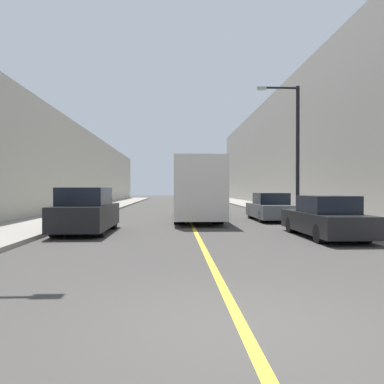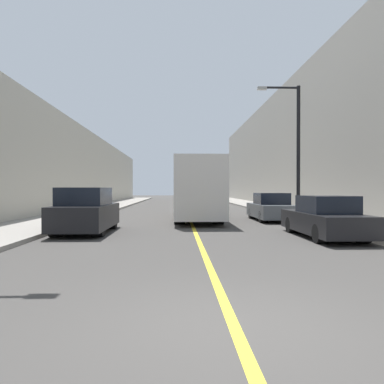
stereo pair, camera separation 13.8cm
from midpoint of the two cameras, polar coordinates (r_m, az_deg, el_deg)
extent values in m
plane|color=#3F3D3A|center=(5.02, 7.31, -19.76)|extent=(200.00, 200.00, 0.00)
cube|color=gray|center=(35.29, -12.93, -2.27)|extent=(3.56, 72.00, 0.15)
cube|color=gray|center=(35.62, 10.92, -2.24)|extent=(3.56, 72.00, 0.15)
cube|color=#B7B2A3|center=(36.20, -18.84, 3.48)|extent=(4.00, 72.00, 7.34)
cube|color=gray|center=(36.85, 16.71, 6.65)|extent=(4.00, 72.00, 11.47)
cube|color=gold|center=(34.70, -0.95, -2.42)|extent=(0.16, 72.00, 0.01)
cube|color=silver|center=(21.92, 0.71, 0.59)|extent=(2.45, 10.96, 3.01)
cube|color=black|center=(16.49, 1.69, 2.47)|extent=(2.08, 0.04, 1.35)
cylinder|color=black|center=(18.53, -1.70, -3.44)|extent=(0.54, 0.96, 0.96)
cylinder|color=black|center=(18.65, 4.19, -3.41)|extent=(0.54, 0.96, 0.96)
cylinder|color=black|center=(25.32, -1.85, -2.40)|extent=(0.54, 0.96, 0.96)
cylinder|color=black|center=(25.40, 2.47, -2.39)|extent=(0.54, 0.96, 0.96)
cube|color=black|center=(15.48, -15.56, -3.56)|extent=(1.92, 4.50, 0.91)
cube|color=black|center=(15.22, -15.76, -0.64)|extent=(1.69, 2.47, 0.68)
cube|color=black|center=(13.32, -17.76, -3.53)|extent=(1.63, 0.04, 0.41)
cylinder|color=black|center=(14.36, -19.76, -5.15)|extent=(0.42, 0.68, 0.68)
cylinder|color=black|center=(13.98, -13.88, -5.29)|extent=(0.42, 0.68, 0.68)
cylinder|color=black|center=(17.03, -16.93, -4.27)|extent=(0.42, 0.68, 0.68)
cylinder|color=black|center=(16.71, -11.94, -4.35)|extent=(0.42, 0.68, 0.68)
cube|color=black|center=(14.29, 19.71, -4.37)|extent=(1.76, 4.78, 0.71)
cube|color=black|center=(14.03, 20.08, -1.77)|extent=(1.54, 2.15, 0.60)
cube|color=black|center=(12.13, 23.90, -4.64)|extent=(1.49, 0.04, 0.32)
cylinder|color=black|center=(12.69, 19.34, -6.02)|extent=(0.39, 0.62, 0.62)
cylinder|color=black|center=(13.26, 24.88, -5.76)|extent=(0.39, 0.62, 0.62)
cylinder|color=black|center=(15.48, 15.28, -4.85)|extent=(0.39, 0.62, 0.62)
cylinder|color=black|center=(15.94, 20.00, -4.71)|extent=(0.39, 0.62, 0.62)
cube|color=#51565B|center=(21.13, 12.03, -2.79)|extent=(1.81, 4.47, 0.72)
cube|color=black|center=(20.88, 12.18, -0.98)|extent=(1.59, 2.01, 0.62)
cube|color=black|center=(18.99, 13.67, -2.77)|extent=(1.53, 0.04, 0.33)
cylinder|color=black|center=(19.63, 11.03, -3.73)|extent=(0.40, 0.62, 0.62)
cylinder|color=black|center=(20.00, 14.97, -3.66)|extent=(0.40, 0.62, 0.62)
cylinder|color=black|center=(22.33, 9.39, -3.22)|extent=(0.40, 0.62, 0.62)
cylinder|color=black|center=(22.66, 12.89, -3.17)|extent=(0.40, 0.62, 0.62)
cylinder|color=black|center=(21.19, 16.08, 5.85)|extent=(0.20, 0.20, 7.17)
cylinder|color=black|center=(21.51, 13.49, 15.21)|extent=(2.00, 0.12, 0.12)
cube|color=#999993|center=(21.26, 10.80, 15.26)|extent=(0.50, 0.24, 0.16)
camera|label=1|loc=(0.07, -89.77, 0.00)|focal=35.00mm
camera|label=2|loc=(0.07, 90.23, 0.00)|focal=35.00mm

